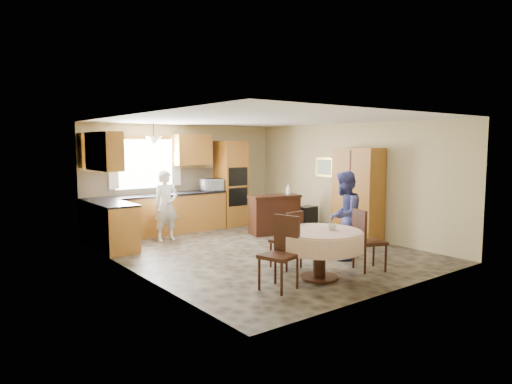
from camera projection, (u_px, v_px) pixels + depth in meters
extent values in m
cube|color=brown|center=(261.00, 251.00, 8.73)|extent=(5.00, 6.00, 0.01)
cube|color=white|center=(261.00, 119.00, 8.47)|extent=(5.00, 6.00, 0.01)
cube|color=tan|center=(184.00, 177.00, 10.97)|extent=(5.00, 0.02, 2.50)
cube|color=tan|center=(396.00, 202.00, 6.23)|extent=(5.00, 0.02, 2.50)
cube|color=tan|center=(134.00, 195.00, 7.09)|extent=(0.02, 6.00, 2.50)
cube|color=tan|center=(349.00, 180.00, 10.11)|extent=(0.02, 6.00, 2.50)
cube|color=white|center=(145.00, 164.00, 10.32)|extent=(1.40, 0.03, 1.10)
cube|color=white|center=(113.00, 162.00, 9.82)|extent=(0.22, 0.02, 1.15)
cube|color=white|center=(176.00, 161.00, 10.72)|extent=(0.22, 0.02, 1.15)
cube|color=#BA7831|center=(158.00, 215.00, 10.31)|extent=(3.30, 0.60, 0.88)
cube|color=black|center=(157.00, 195.00, 10.26)|extent=(3.30, 0.64, 0.04)
cube|color=#BA7831|center=(113.00, 228.00, 8.78)|extent=(0.60, 1.20, 0.88)
cube|color=black|center=(113.00, 204.00, 8.73)|extent=(0.64, 1.20, 0.04)
cube|color=tan|center=(152.00, 182.00, 10.46)|extent=(3.30, 0.02, 0.55)
cube|color=#B0802C|center=(100.00, 150.00, 9.53)|extent=(0.85, 0.33, 0.72)
cube|color=#B0802C|center=(193.00, 150.00, 10.86)|extent=(0.90, 0.33, 0.72)
cube|color=#B0802C|center=(104.00, 151.00, 8.54)|extent=(0.33, 1.20, 0.72)
cube|color=#BA7831|center=(231.00, 183.00, 11.44)|extent=(0.66, 0.62, 2.12)
cube|color=black|center=(238.00, 177.00, 11.17)|extent=(0.56, 0.01, 0.45)
cube|color=black|center=(238.00, 197.00, 11.23)|extent=(0.56, 0.01, 0.45)
cone|color=beige|center=(154.00, 141.00, 9.88)|extent=(0.36, 0.36, 0.18)
cube|color=#3E1B11|center=(275.00, 216.00, 10.40)|extent=(1.25, 0.74, 0.83)
cube|color=black|center=(307.00, 219.00, 10.64)|extent=(0.46, 0.35, 0.60)
cube|color=#BA7831|center=(358.00, 195.00, 9.60)|extent=(0.51, 1.03, 1.96)
cylinder|color=#3E1B11|center=(319.00, 257.00, 6.92)|extent=(0.19, 0.19, 0.68)
cylinder|color=#3E1B11|center=(319.00, 277.00, 6.95)|extent=(0.58, 0.58, 0.04)
cylinder|color=beige|center=(320.00, 232.00, 6.88)|extent=(1.26, 1.26, 0.05)
cylinder|color=beige|center=(320.00, 241.00, 6.89)|extent=(1.32, 1.32, 0.27)
cube|color=#3E1B11|center=(278.00, 256.00, 6.39)|extent=(0.54, 0.54, 0.05)
cube|color=#3E1B11|center=(287.00, 234.00, 6.51)|extent=(0.15, 0.42, 0.53)
cylinder|color=#3E1B11|center=(277.00, 279.00, 6.15)|extent=(0.04, 0.04, 0.46)
cylinder|color=#3E1B11|center=(298.00, 274.00, 6.38)|extent=(0.04, 0.04, 0.46)
cylinder|color=#3E1B11|center=(259.00, 273.00, 6.45)|extent=(0.04, 0.04, 0.46)
cylinder|color=#3E1B11|center=(280.00, 268.00, 6.68)|extent=(0.04, 0.04, 0.46)
cube|color=#3E1B11|center=(286.00, 241.00, 7.55)|extent=(0.46, 0.46, 0.05)
cube|color=#3E1B11|center=(295.00, 227.00, 7.38)|extent=(0.40, 0.08, 0.49)
cylinder|color=#3E1B11|center=(285.00, 259.00, 7.32)|extent=(0.04, 0.04, 0.42)
cylinder|color=#3E1B11|center=(301.00, 255.00, 7.54)|extent=(0.04, 0.04, 0.42)
cylinder|color=#3E1B11|center=(271.00, 254.00, 7.60)|extent=(0.04, 0.04, 0.42)
cylinder|color=#3E1B11|center=(287.00, 251.00, 7.82)|extent=(0.04, 0.04, 0.42)
cube|color=#3E1B11|center=(370.00, 242.00, 7.38)|extent=(0.56, 0.56, 0.05)
cube|color=#3E1B11|center=(359.00, 226.00, 7.29)|extent=(0.19, 0.40, 0.52)
cylinder|color=#3E1B11|center=(371.00, 261.00, 7.14)|extent=(0.04, 0.04, 0.44)
cylinder|color=#3E1B11|center=(386.00, 257.00, 7.37)|extent=(0.04, 0.04, 0.44)
cylinder|color=#3E1B11|center=(353.00, 256.00, 7.44)|extent=(0.04, 0.04, 0.44)
cylinder|color=#3E1B11|center=(368.00, 253.00, 7.66)|extent=(0.04, 0.04, 0.44)
cube|color=yellow|center=(325.00, 167.00, 10.65)|extent=(0.05, 0.54, 0.44)
cube|color=silver|center=(324.00, 167.00, 10.63)|extent=(0.01, 0.44, 0.35)
imported|color=silver|center=(212.00, 185.00, 11.05)|extent=(0.55, 0.40, 0.28)
imported|color=silver|center=(166.00, 206.00, 9.63)|extent=(0.56, 0.38, 1.50)
imported|color=#3E4287|center=(344.00, 216.00, 8.05)|extent=(0.94, 0.85, 1.57)
imported|color=#B2B2B2|center=(263.00, 198.00, 10.16)|extent=(0.25, 0.25, 0.05)
imported|color=silver|center=(288.00, 190.00, 10.59)|extent=(0.13, 0.13, 0.30)
imported|color=#B2B2B2|center=(332.00, 227.00, 6.88)|extent=(0.17, 0.17, 0.10)
imported|color=#B2B2B2|center=(295.00, 228.00, 6.91)|extent=(0.19, 0.19, 0.06)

